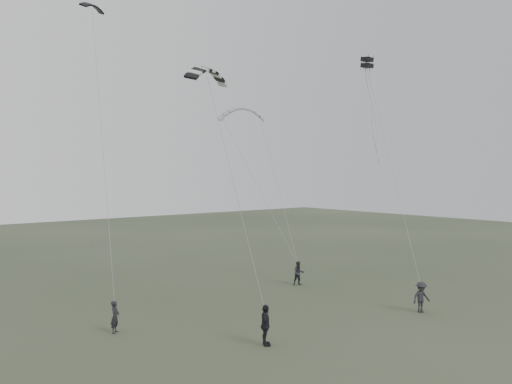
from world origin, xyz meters
TOP-DOWN VIEW (x-y plane):
  - ground at (0.00, 0.00)m, footprint 140.00×140.00m
  - flyer_left at (-8.30, 4.47)m, footprint 0.71×0.72m
  - flyer_right at (6.96, 6.57)m, footprint 1.06×0.96m
  - flyer_center at (-3.46, -1.95)m, footprint 1.04×1.23m
  - flyer_far at (7.48, -3.40)m, footprint 1.33×0.97m
  - kite_dark_small at (-6.91, 10.72)m, footprint 1.84×1.39m
  - kite_pale_large at (7.80, 14.66)m, footprint 4.32×3.16m
  - kite_striped at (-3.09, 3.58)m, footprint 3.25×1.97m
  - kite_box at (10.19, 2.93)m, footprint 0.72×0.79m

SIDE VIEW (x-z plane):
  - ground at x=0.00m, z-range 0.00..0.00m
  - flyer_left at x=-8.30m, z-range 0.00..1.67m
  - flyer_right at x=6.96m, z-range 0.00..1.77m
  - flyer_far at x=7.48m, z-range 0.00..1.84m
  - flyer_center at x=-3.46m, z-range 0.00..1.98m
  - kite_pale_large at x=7.80m, z-range 13.10..14.99m
  - kite_striped at x=-3.09m, z-range 13.48..14.86m
  - kite_box at x=10.19m, z-range 15.90..16.70m
  - kite_dark_small at x=-6.91m, z-range 18.44..19.14m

